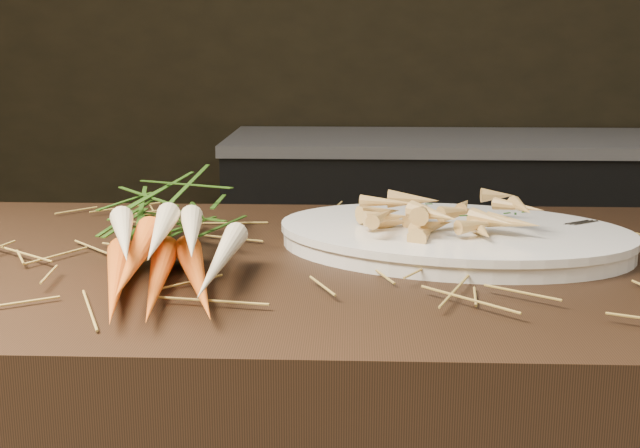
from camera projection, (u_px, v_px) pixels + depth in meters
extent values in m
cube|color=black|center=(474.00, 254.00, 3.00)|extent=(1.80, 0.60, 0.80)
cube|color=#99999E|center=(479.00, 142.00, 2.90)|extent=(1.82, 0.62, 0.04)
cone|color=#CF511C|center=(116.00, 282.00, 0.90)|extent=(0.10, 0.28, 0.04)
cone|color=#CF511C|center=(157.00, 281.00, 0.91)|extent=(0.08, 0.28, 0.04)
cone|color=#CF511C|center=(198.00, 279.00, 0.92)|extent=(0.11, 0.28, 0.04)
cone|color=#CF511C|center=(135.00, 259.00, 0.89)|extent=(0.07, 0.28, 0.04)
cone|color=beige|center=(124.00, 236.00, 0.90)|extent=(0.11, 0.26, 0.04)
cone|color=beige|center=(160.00, 234.00, 0.90)|extent=(0.07, 0.26, 0.04)
cone|color=beige|center=(192.00, 234.00, 0.91)|extent=(0.08, 0.26, 0.05)
cone|color=beige|center=(219.00, 262.00, 0.89)|extent=(0.03, 0.26, 0.03)
ellipsoid|color=#2D5A14|center=(166.00, 209.00, 1.14)|extent=(0.21, 0.27, 0.09)
cube|color=silver|center=(584.00, 241.00, 1.05)|extent=(0.16, 0.11, 0.00)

